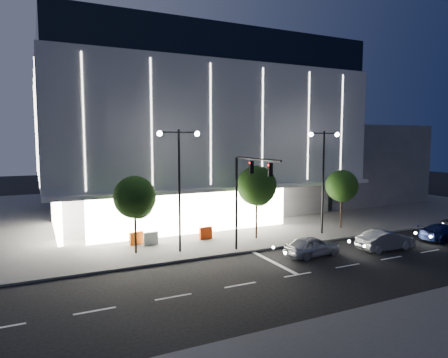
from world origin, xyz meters
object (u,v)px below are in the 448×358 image
car_second (386,240)px  barrier_c (206,233)px  street_lamp_east (323,167)px  barrier_a (136,238)px  car_lead (312,246)px  car_third (445,232)px  tree_mid (257,188)px  traffic_mast (246,186)px  tree_left (135,199)px  barrier_b (151,238)px  street_lamp_west (179,172)px  tree_right (342,188)px

car_second → barrier_c: (-11.14, 8.35, -0.10)m
street_lamp_east → barrier_a: bearing=168.1°
car_lead → barrier_a: 13.32m
car_second → car_third: bearing=-88.0°
tree_mid → car_third: (13.89, -6.86, -3.65)m
car_lead → barrier_c: bearing=30.7°
traffic_mast → tree_left: traffic_mast is taller
car_lead → barrier_b: 12.19m
tree_left → car_second: tree_left is taller
traffic_mast → barrier_c: 6.85m
street_lamp_west → barrier_a: size_ratio=8.18×
traffic_mast → tree_mid: size_ratio=1.15×
car_lead → barrier_a: size_ratio=3.88×
tree_left → barrier_b: size_ratio=5.20×
street_lamp_west → barrier_c: size_ratio=8.18×
barrier_a → barrier_b: bearing=-44.0°
tree_mid → barrier_a: 10.39m
traffic_mast → street_lamp_west: bearing=146.4°
street_lamp_east → car_third: (7.92, -5.84, -5.27)m
tree_mid → barrier_c: size_ratio=5.59×
barrier_c → street_lamp_west: bearing=-146.9°
tree_right → car_third: (4.89, -6.86, -3.20)m
traffic_mast → street_lamp_east: size_ratio=0.79×
car_lead → barrier_a: bearing=48.7°
car_third → barrier_b: 23.92m
street_lamp_east → car_lead: street_lamp_east is taller
street_lamp_west → barrier_c: 6.65m
street_lamp_west → traffic_mast: bearing=-33.6°
traffic_mast → barrier_b: 8.80m
traffic_mast → barrier_b: bearing=135.4°
street_lamp_east → barrier_b: bearing=169.4°
tree_mid → barrier_a: bearing=166.8°
street_lamp_west → barrier_a: 6.68m
street_lamp_west → car_second: 16.24m
car_lead → barrier_a: car_lead is taller
traffic_mast → car_second: 11.54m
car_lead → tree_right: bearing=-58.1°
street_lamp_west → barrier_b: 6.12m
street_lamp_east → barrier_b: street_lamp_east is taller
tree_mid → car_second: tree_mid is taller
car_third → street_lamp_west: bearing=75.2°
tree_mid → barrier_b: (-8.46, 1.68, -3.68)m
car_third → car_lead: bearing=85.8°
traffic_mast → tree_left: 7.95m
tree_left → barrier_b: (1.54, 1.68, -3.38)m
street_lamp_east → car_third: bearing=-36.4°
car_third → barrier_c: car_third is taller
street_lamp_east → tree_left: street_lamp_east is taller
car_lead → barrier_c: size_ratio=3.88×
tree_mid → car_lead: 6.89m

